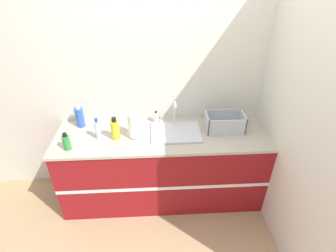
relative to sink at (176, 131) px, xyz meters
name	(u,v)px	position (x,y,z in m)	size (l,w,h in m)	color
ground_plane	(165,215)	(-0.14, -0.35, -0.91)	(12.00, 12.00, 0.00)	tan
wall_back	(161,84)	(-0.14, 0.35, 0.39)	(4.62, 0.06, 2.60)	beige
wall_right	(277,96)	(1.00, -0.02, 0.39)	(0.06, 2.67, 2.60)	beige
counter_cabinet	(163,166)	(-0.14, -0.02, -0.46)	(2.25, 0.69, 0.89)	maroon
sink	(176,131)	(0.00, 0.00, 0.00)	(0.52, 0.39, 0.29)	silver
paper_towel_roll	(134,125)	(-0.43, -0.05, 0.12)	(0.12, 0.12, 0.28)	#4C4C51
dish_rack	(224,124)	(0.52, 0.03, 0.05)	(0.40, 0.24, 0.19)	#B7BABF
bottle_blue	(80,117)	(-1.03, 0.19, 0.10)	(0.09, 0.09, 0.27)	#2D56B7
bottle_green	(66,142)	(-1.07, -0.22, 0.06)	(0.07, 0.07, 0.18)	#2D8C3D
bottle_clear	(98,130)	(-0.80, -0.05, 0.09)	(0.06, 0.06, 0.24)	silver
bottle_yellow	(115,129)	(-0.62, -0.07, 0.09)	(0.08, 0.08, 0.24)	yellow
soap_dispenser	(156,117)	(-0.20, 0.23, 0.04)	(0.06, 0.06, 0.14)	silver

